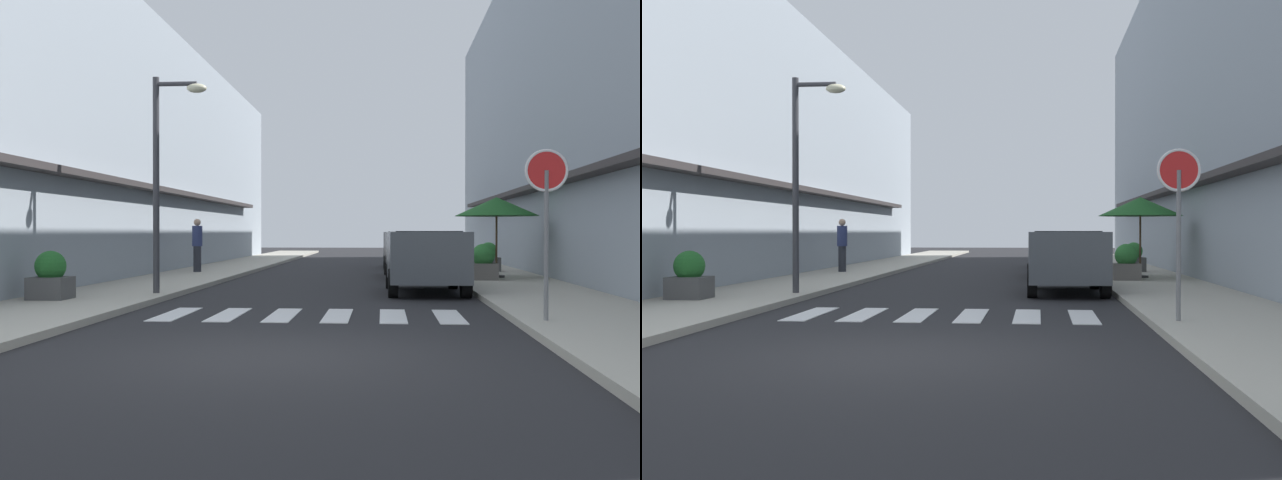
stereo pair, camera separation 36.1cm
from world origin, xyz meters
TOP-DOWN VIEW (x-y plane):
  - ground_plane at (0.00, 16.49)m, footprint 90.70×90.70m
  - sidewalk_left at (-4.70, 16.49)m, footprint 2.80×57.72m
  - sidewalk_right at (4.70, 16.49)m, footprint 2.80×57.72m
  - building_row_left at (-8.60, 17.55)m, footprint 5.50×39.10m
  - building_row_right at (8.60, 17.55)m, footprint 5.50×39.10m
  - crosswalk at (-0.00, 4.33)m, footprint 5.20×2.20m
  - parked_car_near at (2.25, 9.45)m, footprint 1.86×4.20m
  - parked_car_mid at (2.25, 15.59)m, footprint 1.94×4.54m
  - parked_car_far at (2.25, 22.35)m, footprint 1.97×4.24m
  - round_street_sign at (3.70, 2.90)m, footprint 0.65×0.07m
  - street_lamp at (-3.46, 7.48)m, footprint 1.19×0.28m
  - cafe_umbrella at (4.57, 13.95)m, footprint 2.44×2.44m
  - planter_corner at (-5.31, 5.83)m, footprint 0.73×0.73m
  - planter_midblock at (4.03, 12.75)m, footprint 0.74×0.74m
  - planter_far at (4.81, 17.46)m, footprint 0.74×0.74m
  - pedestrian_walking_near at (-4.92, 16.27)m, footprint 0.34×0.34m

SIDE VIEW (x-z plane):
  - ground_plane at x=0.00m, z-range 0.00..0.00m
  - crosswalk at x=0.00m, z-range 0.00..0.01m
  - sidewalk_left at x=-4.70m, z-range 0.00..0.12m
  - sidewalk_right at x=4.70m, z-range 0.00..0.12m
  - planter_corner at x=-5.31m, z-range 0.07..1.03m
  - planter_far at x=4.81m, z-range 0.07..1.05m
  - planter_midblock at x=4.03m, z-range 0.08..1.08m
  - parked_car_far at x=2.25m, z-range 0.19..1.66m
  - parked_car_near at x=2.25m, z-range 0.19..1.66m
  - parked_car_mid at x=2.25m, z-range 0.19..1.66m
  - pedestrian_walking_near at x=-4.92m, z-range 0.17..1.94m
  - round_street_sign at x=3.70m, z-range 0.80..3.38m
  - cafe_umbrella at x=4.57m, z-range 1.01..3.36m
  - street_lamp at x=-3.46m, z-range 0.69..5.38m
  - building_row_left at x=-8.60m, z-range 0.00..8.57m
  - building_row_right at x=8.60m, z-range 0.00..11.79m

